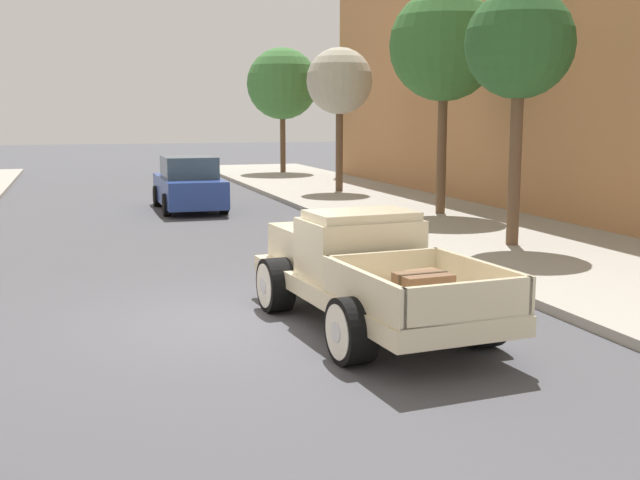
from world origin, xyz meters
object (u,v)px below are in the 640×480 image
Objects in this scene: hotrod_truck_cream at (362,270)px; street_tree_nearest at (520,46)px; car_background_blue at (189,185)px; street_tree_third at (340,82)px; street_tree_farthest at (282,84)px; street_tree_second at (444,46)px.

hotrod_truck_cream is 0.95× the size of street_tree_nearest.
car_background_blue is 0.84× the size of street_tree_third.
hotrod_truck_cream is 17.95m from street_tree_third.
street_tree_nearest is (5.55, -9.37, 3.52)m from car_background_blue.
hotrod_truck_cream is at bearing -138.55° from street_tree_nearest.
street_tree_nearest reaches higher than street_tree_third.
street_tree_farthest is at bearing 77.54° from hotrod_truck_cream.
street_tree_nearest is at bearing -91.34° from street_tree_third.
hotrod_truck_cream is at bearing -107.80° from street_tree_third.
street_tree_farthest reaches higher than street_tree_third.
hotrod_truck_cream is at bearing -88.17° from car_background_blue.
street_tree_third reaches higher than hotrod_truck_cream.
hotrod_truck_cream is at bearing -121.50° from street_tree_second.
car_background_blue is 8.60m from street_tree_second.
street_tree_third is at bearing 72.20° from hotrod_truck_cream.
street_tree_nearest is (5.11, 4.51, 3.54)m from hotrod_truck_cream.
street_tree_farthest is at bearing 87.19° from street_tree_third.
hotrod_truck_cream is 1.17× the size of car_background_blue.
street_tree_second is (6.03, 9.84, 3.98)m from hotrod_truck_cream.
street_tree_nearest reaches higher than hotrod_truck_cream.
street_tree_nearest is at bearing -59.36° from car_background_blue.
street_tree_third is at bearing 26.56° from car_background_blue.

